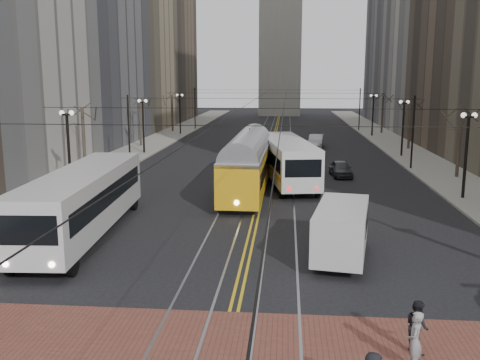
% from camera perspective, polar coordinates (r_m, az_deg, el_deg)
% --- Properties ---
extents(ground, '(260.00, 260.00, 0.00)m').
position_cam_1_polar(ground, '(20.28, -0.39, -12.74)').
color(ground, black).
rests_on(ground, ground).
extents(sidewalk_left, '(5.00, 140.00, 0.15)m').
position_cam_1_polar(sidewalk_left, '(66.17, -9.69, 3.69)').
color(sidewalk_left, gray).
rests_on(sidewalk_left, ground).
extents(sidewalk_right, '(5.00, 140.00, 0.15)m').
position_cam_1_polar(sidewalk_right, '(65.37, 16.71, 3.30)').
color(sidewalk_right, gray).
rests_on(sidewalk_right, ground).
extents(crosswalk_band, '(25.00, 6.00, 0.01)m').
position_cam_1_polar(crosswalk_band, '(16.71, -1.76, -18.18)').
color(crosswalk_band, brown).
rests_on(crosswalk_band, ground).
extents(streetcar_rails, '(4.80, 130.00, 0.02)m').
position_cam_1_polar(streetcar_rails, '(64.05, 3.43, 3.53)').
color(streetcar_rails, gray).
rests_on(streetcar_rails, ground).
extents(centre_lines, '(0.42, 130.00, 0.01)m').
position_cam_1_polar(centre_lines, '(64.05, 3.43, 3.54)').
color(centre_lines, gold).
rests_on(centre_lines, ground).
extents(building_left_mid, '(16.00, 20.00, 34.00)m').
position_cam_1_polar(building_left_mid, '(70.60, -18.61, 17.52)').
color(building_left_mid, slate).
rests_on(building_left_mid, ground).
extents(building_left_far, '(16.00, 20.00, 40.00)m').
position_cam_1_polar(building_left_far, '(108.66, -9.95, 16.95)').
color(building_left_far, brown).
rests_on(building_left_far, ground).
extents(building_right_far, '(16.00, 20.00, 40.00)m').
position_cam_1_polar(building_right_far, '(107.83, 18.53, 16.61)').
color(building_right_far, slate).
rests_on(building_right_far, ground).
extents(lamp_posts, '(27.60, 57.20, 5.60)m').
position_cam_1_polar(lamp_posts, '(47.59, 2.89, 4.40)').
color(lamp_posts, black).
rests_on(lamp_posts, ground).
extents(street_trees, '(31.68, 53.28, 5.60)m').
position_cam_1_polar(street_trees, '(54.05, 3.16, 5.17)').
color(street_trees, '#382D23').
rests_on(street_trees, ground).
extents(trolley_wires, '(25.96, 120.00, 6.60)m').
position_cam_1_polar(trolley_wires, '(53.54, 3.16, 6.16)').
color(trolley_wires, black).
rests_on(trolley_wires, ground).
extents(transit_bus, '(3.64, 13.92, 3.45)m').
position_cam_1_polar(transit_bus, '(28.74, -16.33, -2.46)').
color(transit_bus, silver).
rests_on(transit_bus, ground).
extents(streetcar, '(2.89, 14.34, 3.37)m').
position_cam_1_polar(streetcar, '(38.24, 0.82, 1.15)').
color(streetcar, gold).
rests_on(streetcar, ground).
extents(rear_bus, '(4.94, 13.34, 3.41)m').
position_cam_1_polar(rear_bus, '(41.73, 5.03, 1.95)').
color(rear_bus, silver).
rests_on(rear_bus, ground).
extents(cargo_van, '(3.08, 5.89, 2.48)m').
position_cam_1_polar(cargo_van, '(24.62, 10.76, -5.57)').
color(cargo_van, silver).
rests_on(cargo_van, ground).
extents(sedan_grey, '(1.90, 4.02, 1.33)m').
position_cam_1_polar(sedan_grey, '(45.42, 10.70, 1.20)').
color(sedan_grey, '#383A3E').
rests_on(sedan_grey, ground).
extents(sedan_silver, '(2.23, 4.86, 1.54)m').
position_cam_1_polar(sedan_silver, '(63.94, 8.13, 4.12)').
color(sedan_silver, '#B4B6BC').
rests_on(sedan_silver, ground).
extents(pedestrian_b, '(0.58, 0.73, 1.75)m').
position_cam_1_polar(pedestrian_b, '(16.30, 18.13, -16.04)').
color(pedestrian_b, gray).
rests_on(pedestrian_b, crosswalk_band).
extents(pedestrian_c, '(0.81, 0.92, 1.61)m').
position_cam_1_polar(pedestrian_c, '(17.38, 18.37, -14.56)').
color(pedestrian_c, black).
rests_on(pedestrian_c, crosswalk_band).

